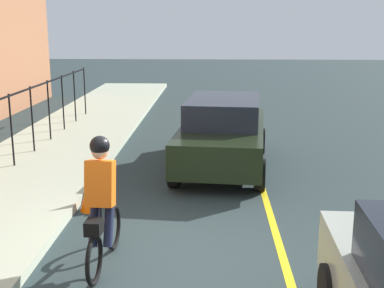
% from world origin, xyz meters
% --- Properties ---
extents(ground_plane, '(80.00, 80.00, 0.00)m').
position_xyz_m(ground_plane, '(0.00, 0.00, 0.00)').
color(ground_plane, '#263334').
extents(lane_line_centre, '(36.00, 0.12, 0.01)m').
position_xyz_m(lane_line_centre, '(0.00, -1.60, 0.00)').
color(lane_line_centre, yellow).
rests_on(lane_line_centre, ground).
extents(cyclist_lead, '(1.71, 0.38, 1.83)m').
position_xyz_m(cyclist_lead, '(-0.18, 0.87, 0.91)').
color(cyclist_lead, black).
rests_on(cyclist_lead, ground).
extents(parked_sedan_rear, '(4.55, 2.25, 1.58)m').
position_xyz_m(parked_sedan_rear, '(4.84, -0.83, 0.82)').
color(parked_sedan_rear, black).
rests_on(parked_sedan_rear, ground).
extents(traffic_cone_near, '(0.36, 0.36, 0.62)m').
position_xyz_m(traffic_cone_near, '(1.97, 1.56, 0.31)').
color(traffic_cone_near, '#F55504').
rests_on(traffic_cone_near, ground).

